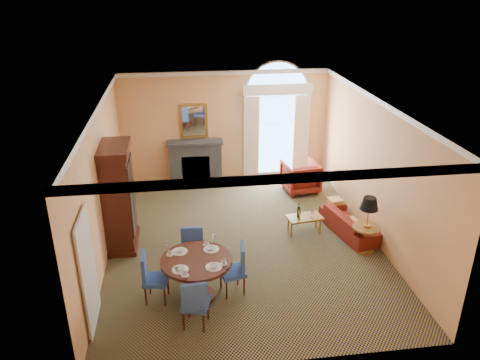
{
  "coord_description": "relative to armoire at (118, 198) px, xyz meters",
  "views": [
    {
      "loc": [
        -1.31,
        -9.22,
        5.59
      ],
      "look_at": [
        0.0,
        0.5,
        1.3
      ],
      "focal_mm": 35.0,
      "sensor_mm": 36.0,
      "label": 1
    }
  ],
  "objects": [
    {
      "name": "dining_chair_south",
      "position": [
        1.51,
        -3.03,
        -0.57
      ],
      "size": [
        0.55,
        0.55,
        1.0
      ],
      "rotation": [
        0.0,
        0.0,
        -0.29
      ],
      "color": "#274899",
      "rests_on": "ground"
    },
    {
      "name": "dining_chair_west",
      "position": [
        0.73,
        -2.14,
        -0.57
      ],
      "size": [
        0.51,
        0.51,
        1.0
      ],
      "rotation": [
        0.0,
        0.0,
        -1.74
      ],
      "color": "#274899",
      "rests_on": "ground"
    },
    {
      "name": "room_envelope",
      "position": [
        2.69,
        0.44,
        1.37
      ],
      "size": [
        6.04,
        7.52,
        3.45
      ],
      "color": "#E7A86E",
      "rests_on": "ground"
    },
    {
      "name": "dining_chair_east",
      "position": [
        2.35,
        -2.08,
        -0.57
      ],
      "size": [
        0.53,
        0.53,
        1.0
      ],
      "rotation": [
        0.0,
        0.0,
        1.79
      ],
      "color": "#274899",
      "rests_on": "ground"
    },
    {
      "name": "dining_chair_north",
      "position": [
        1.55,
        -1.35,
        -0.57
      ],
      "size": [
        0.48,
        0.49,
        1.0
      ],
      "rotation": [
        0.0,
        0.0,
        3.05
      ],
      "color": "#274899",
      "rests_on": "ground"
    },
    {
      "name": "sofa",
      "position": [
        5.27,
        -0.21,
        -0.88
      ],
      "size": [
        1.07,
        1.88,
        0.52
      ],
      "primitive_type": "imported",
      "rotation": [
        0.0,
        0.0,
        1.8
      ],
      "color": "maroon",
      "rests_on": "ground"
    },
    {
      "name": "armchair",
      "position": [
        4.69,
        2.25,
        -0.71
      ],
      "size": [
        1.04,
        1.06,
        0.86
      ],
      "primitive_type": "imported",
      "rotation": [
        0.0,
        0.0,
        3.28
      ],
      "color": "maroon",
      "rests_on": "ground"
    },
    {
      "name": "dining_table",
      "position": [
        1.59,
        -2.15,
        -0.52
      ],
      "size": [
        1.33,
        1.33,
        1.04
      ],
      "color": "#33120B",
      "rests_on": "ground"
    },
    {
      "name": "side_table",
      "position": [
        5.32,
        -1.01,
        -0.32
      ],
      "size": [
        0.6,
        0.6,
        1.27
      ],
      "color": "olive",
      "rests_on": "ground"
    },
    {
      "name": "ground",
      "position": [
        2.72,
        -0.22,
        -1.14
      ],
      "size": [
        7.5,
        7.5,
        0.0
      ],
      "primitive_type": "plane",
      "color": "#131034",
      "rests_on": "ground"
    },
    {
      "name": "coffee_table",
      "position": [
        4.2,
        -0.04,
        -0.74
      ],
      "size": [
        0.87,
        0.56,
        0.78
      ],
      "rotation": [
        0.0,
        0.0,
        0.14
      ],
      "color": "olive",
      "rests_on": "ground"
    },
    {
      "name": "armoire",
      "position": [
        0.0,
        0.0,
        0.0
      ],
      "size": [
        0.68,
        1.2,
        2.36
      ],
      "color": "#33120B",
      "rests_on": "ground"
    }
  ]
}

